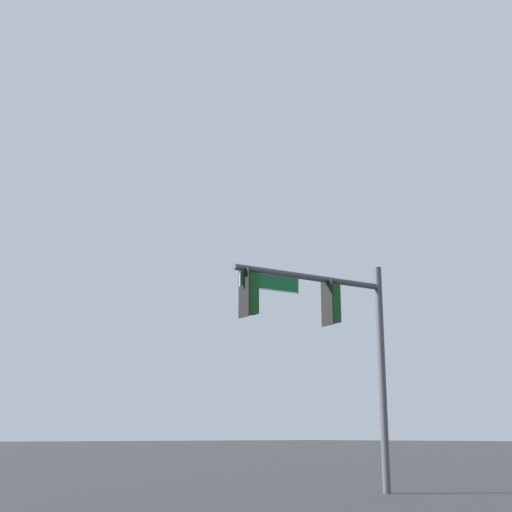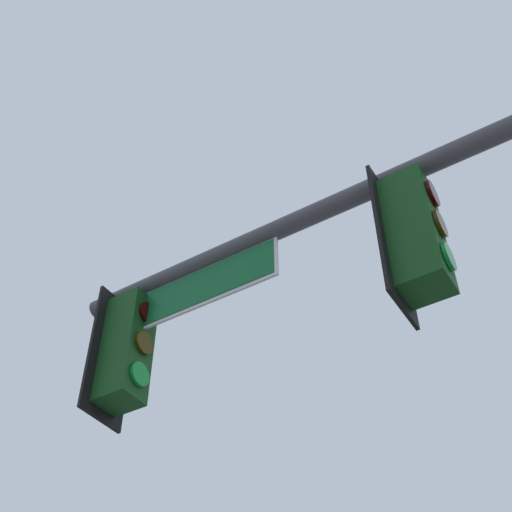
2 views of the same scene
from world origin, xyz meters
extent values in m
cylinder|color=#47474C|center=(-5.89, -9.23, 5.90)|extent=(4.97, 0.97, 0.17)
cube|color=black|center=(-6.45, -9.14, 5.23)|extent=(0.11, 0.52, 1.30)
cube|color=#144719|center=(-6.64, -9.11, 5.23)|extent=(0.41, 0.37, 1.10)
cylinder|color=#144719|center=(-6.64, -9.11, 5.84)|extent=(0.04, 0.04, 0.12)
cylinder|color=#340503|center=(-6.83, -9.08, 5.56)|extent=(0.06, 0.22, 0.22)
cylinder|color=#392D05|center=(-6.83, -9.08, 5.23)|extent=(0.06, 0.22, 0.22)
cylinder|color=green|center=(-6.83, -9.08, 4.90)|extent=(0.06, 0.22, 0.22)
cube|color=black|center=(-3.73, -9.58, 5.23)|extent=(0.11, 0.52, 1.30)
cube|color=#144719|center=(-3.92, -9.55, 5.23)|extent=(0.41, 0.37, 1.10)
cylinder|color=#144719|center=(-3.92, -9.55, 5.84)|extent=(0.04, 0.04, 0.12)
cylinder|color=#340503|center=(-4.11, -9.52, 5.56)|extent=(0.06, 0.22, 0.22)
cylinder|color=#392D05|center=(-4.11, -9.52, 5.23)|extent=(0.06, 0.22, 0.22)
cylinder|color=green|center=(-4.11, -9.52, 4.90)|extent=(0.06, 0.22, 0.22)
cube|color=#0F602D|center=(-4.53, -9.45, 5.61)|extent=(1.83, 0.34, 0.39)
cube|color=white|center=(-4.53, -9.45, 5.61)|extent=(1.89, 0.33, 0.45)
camera|label=1|loc=(8.18, 4.51, 1.57)|focal=50.00mm
camera|label=2|loc=(-7.00, -5.21, 1.49)|focal=50.00mm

